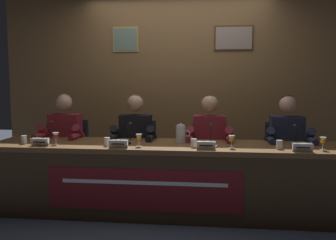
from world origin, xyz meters
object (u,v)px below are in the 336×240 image
at_px(document_stack_center_right, 206,146).
at_px(nameplate_far_right, 303,147).
at_px(panelist_center_left, 134,139).
at_px(water_cup_center_left, 107,142).
at_px(conference_table, 166,167).
at_px(nameplate_center_right, 206,145).
at_px(juice_glass_far_right, 323,141).
at_px(microphone_far_right, 296,139).
at_px(juice_glass_center_left, 139,138).
at_px(chair_center_right, 209,161).
at_px(chair_far_left, 70,158).
at_px(panelist_center_right, 209,141).
at_px(water_cup_far_right, 279,145).
at_px(panelist_far_right, 288,142).
at_px(chair_center_left, 138,159).
at_px(microphone_far_left, 48,135).
at_px(water_cup_far_left, 24,140).
at_px(nameplate_center_left, 118,144).
at_px(juice_glass_center_right, 232,139).
at_px(microphone_center_right, 211,138).
at_px(water_pitcher_central, 181,134).
at_px(nameplate_far_left, 40,142).
at_px(juice_glass_far_left, 56,136).
at_px(microphone_center_left, 129,136).
at_px(chair_far_right, 283,163).
at_px(panelist_far_left, 63,138).
at_px(water_cup_center_right, 194,143).

bearing_deg(document_stack_center_right, nameplate_far_right, -10.42).
xyz_separation_m(panelist_center_left, water_cup_center_left, (-0.17, -0.54, 0.05)).
relative_size(conference_table, nameplate_center_right, 20.69).
bearing_deg(juice_glass_far_right, nameplate_center_right, -175.30).
xyz_separation_m(conference_table, microphone_far_right, (1.30, 0.11, 0.30)).
xyz_separation_m(juice_glass_center_left, chair_center_right, (0.70, 0.73, -0.38)).
relative_size(conference_table, water_cup_center_left, 43.85).
xyz_separation_m(chair_far_left, document_stack_center_right, (1.68, -0.67, 0.30)).
bearing_deg(conference_table, nameplate_far_right, -7.33).
xyz_separation_m(juice_glass_center_left, panelist_center_right, (0.70, 0.53, -0.10)).
distance_m(water_cup_far_right, document_stack_center_right, 0.70).
bearing_deg(panelist_far_right, microphone_far_right, -88.97).
bearing_deg(chair_center_left, juice_glass_far_right, -20.77).
bearing_deg(microphone_far_left, water_cup_far_left, -139.30).
height_order(chair_far_left, nameplate_center_left, chair_far_left).
bearing_deg(water_cup_far_left, juice_glass_center_left, -0.99).
bearing_deg(juice_glass_center_right, microphone_far_left, 174.83).
distance_m(conference_table, chair_far_left, 1.45).
bearing_deg(microphone_center_right, panelist_center_left, 157.88).
bearing_deg(chair_center_left, nameplate_center_right, -44.87).
bearing_deg(juice_glass_center_right, water_pitcher_central, 153.24).
bearing_deg(juice_glass_far_right, microphone_far_left, 176.21).
relative_size(conference_table, chair_center_right, 4.15).
relative_size(microphone_far_left, nameplate_center_right, 1.20).
bearing_deg(nameplate_far_left, juice_glass_far_left, 37.37).
height_order(nameplate_far_left, juice_glass_center_left, juice_glass_center_left).
distance_m(nameplate_far_left, panelist_far_right, 2.63).
bearing_deg(nameplate_far_left, chair_far_left, 90.87).
bearing_deg(water_pitcher_central, microphone_far_left, -176.63).
bearing_deg(microphone_center_left, juice_glass_far_right, -4.54).
distance_m(microphone_far_left, document_stack_center_right, 1.71).
bearing_deg(juice_glass_center_right, nameplate_far_left, -177.31).
xyz_separation_m(microphone_far_left, panelist_center_right, (1.74, 0.34, -0.09)).
xyz_separation_m(conference_table, chair_far_right, (1.29, 0.67, -0.07)).
xyz_separation_m(panelist_center_left, nameplate_center_left, (-0.03, -0.63, 0.06)).
height_order(nameplate_far_left, water_cup_center_left, water_cup_center_left).
height_order(panelist_far_left, chair_far_right, panelist_far_left).
distance_m(panelist_center_right, chair_far_right, 0.92).
bearing_deg(water_cup_center_left, microphone_center_left, 40.00).
xyz_separation_m(panelist_center_left, water_cup_center_right, (0.70, -0.52, 0.05)).
relative_size(juice_glass_center_left, panelist_center_right, 0.10).
bearing_deg(panelist_center_right, chair_far_left, 173.37).
relative_size(conference_table, nameplate_far_left, 20.67).
bearing_deg(juice_glass_far_right, water_pitcher_central, 168.85).
height_order(chair_center_left, water_cup_center_right, chair_center_left).
xyz_separation_m(chair_far_left, nameplate_far_left, (0.01, -0.81, 0.33)).
distance_m(conference_table, juice_glass_far_left, 1.18).
height_order(microphone_center_left, water_cup_far_right, microphone_center_left).
height_order(juice_glass_far_left, nameplate_center_left, juice_glass_far_left).
distance_m(panelist_center_left, document_stack_center_right, 0.95).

